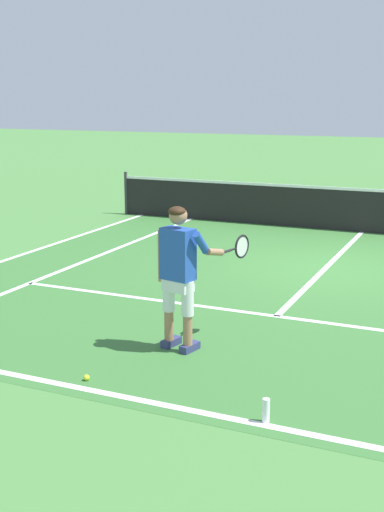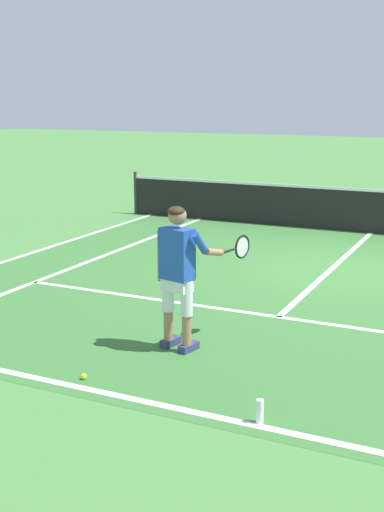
% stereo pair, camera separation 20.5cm
% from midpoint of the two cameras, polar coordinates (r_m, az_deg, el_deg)
% --- Properties ---
extents(ground_plane, '(80.00, 80.00, 0.00)m').
position_cam_midpoint_polar(ground_plane, '(11.95, 12.18, -1.10)').
color(ground_plane, '#477F3D').
extents(court_inner_surface, '(10.98, 9.86, 0.00)m').
position_cam_midpoint_polar(court_inner_surface, '(10.80, 10.66, -2.56)').
color(court_inner_surface, '#387033').
rests_on(court_inner_surface, ground).
extents(line_baseline, '(10.98, 0.10, 0.01)m').
position_cam_midpoint_polar(line_baseline, '(6.61, -0.32, -12.78)').
color(line_baseline, white).
rests_on(line_baseline, ground).
extents(line_service, '(8.23, 0.10, 0.01)m').
position_cam_midpoint_polar(line_service, '(9.26, 7.96, -5.13)').
color(line_service, white).
rests_on(line_service, ground).
extents(line_centre_service, '(0.10, 6.40, 0.01)m').
position_cam_midpoint_polar(line_centre_service, '(12.24, 12.52, -0.76)').
color(line_centre_service, white).
rests_on(line_centre_service, ground).
extents(line_singles_left, '(0.10, 9.46, 0.01)m').
position_cam_midpoint_polar(line_singles_left, '(12.45, -7.94, -0.33)').
color(line_singles_left, white).
rests_on(line_singles_left, ground).
extents(line_doubles_left, '(0.10, 9.46, 0.01)m').
position_cam_midpoint_polar(line_doubles_left, '(13.24, -12.92, 0.28)').
color(line_doubles_left, white).
rests_on(line_doubles_left, ground).
extents(tennis_net, '(11.96, 0.08, 1.07)m').
position_cam_midpoint_polar(tennis_net, '(15.22, 15.38, 3.71)').
color(tennis_net, '#333338').
rests_on(tennis_net, ground).
extents(tennis_player, '(0.83, 1.06, 1.71)m').
position_cam_midpoint_polar(tennis_player, '(7.77, -0.34, -1.02)').
color(tennis_player, navy).
rests_on(tennis_player, ground).
extents(tennis_ball_near_feet, '(0.07, 0.07, 0.07)m').
position_cam_midpoint_polar(tennis_ball_near_feet, '(7.31, -8.33, -10.06)').
color(tennis_ball_near_feet, '#CCE02D').
rests_on(tennis_ball_near_feet, ground).
extents(water_bottle, '(0.07, 0.07, 0.23)m').
position_cam_midpoint_polar(water_bottle, '(6.35, 6.71, -12.93)').
color(water_bottle, white).
rests_on(water_bottle, ground).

